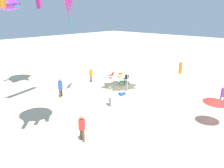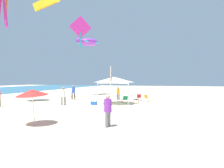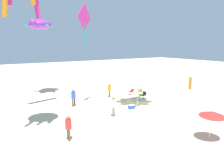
{
  "view_description": "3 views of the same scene",
  "coord_description": "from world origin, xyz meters",
  "views": [
    {
      "loc": [
        -12.96,
        19.49,
        7.84
      ],
      "look_at": [
        1.34,
        4.09,
        1.35
      ],
      "focal_mm": 37.09,
      "sensor_mm": 36.0,
      "label": 1
    },
    {
      "loc": [
        -17.07,
        -4.32,
        2.58
      ],
      "look_at": [
        2.2,
        1.4,
        2.1
      ],
      "focal_mm": 31.05,
      "sensor_mm": 36.0,
      "label": 2
    },
    {
      "loc": [
        -16.73,
        16.93,
        6.49
      ],
      "look_at": [
        3.72,
        3.52,
        2.17
      ],
      "focal_mm": 37.55,
      "sensor_mm": 36.0,
      "label": 3
    }
  ],
  "objects": [
    {
      "name": "person_far_stroller",
      "position": [
        -0.01,
        5.8,
        1.07
      ],
      "size": [
        0.43,
        0.43,
        1.82
      ],
      "rotation": [
        0.0,
        0.0,
        2.41
      ],
      "color": "slate",
      "rests_on": "ground"
    },
    {
      "name": "person_watching_sky",
      "position": [
        -7.13,
        -1.14,
        1.04
      ],
      "size": [
        0.47,
        0.42,
        1.77
      ],
      "rotation": [
        0.0,
        0.0,
        6.13
      ],
      "color": "slate",
      "rests_on": "ground"
    },
    {
      "name": "beach_umbrella",
      "position": [
        -7.89,
        3.13,
        1.84
      ],
      "size": [
        1.79,
        1.77,
        2.1
      ],
      "color": "silver",
      "rests_on": "ground"
    },
    {
      "name": "ground",
      "position": [
        0.0,
        0.0,
        -0.05
      ],
      "size": [
        120.0,
        120.0,
        0.1
      ],
      "primitive_type": "cube",
      "color": "beige"
    },
    {
      "name": "kite_diamond_magenta",
      "position": [
        4.68,
        6.16,
        8.83
      ],
      "size": [
        1.69,
        2.24,
        3.94
      ],
      "rotation": [
        0.0,
        0.0,
        2.19
      ],
      "color": "#E02D9E"
    },
    {
      "name": "folding_chair_left_of_tent",
      "position": [
        3.76,
        -0.98,
        0.47
      ],
      "size": [
        0.63,
        0.71,
        0.82
      ],
      "rotation": [
        0.0,
        0.0,
        3.32
      ],
      "color": "black",
      "rests_on": "ground"
    },
    {
      "name": "person_near_umbrella",
      "position": [
        6.72,
        1.93,
        0.98
      ],
      "size": [
        0.4,
        0.4,
        1.66
      ],
      "rotation": [
        0.0,
        0.0,
        2.53
      ],
      "color": "#33384C",
      "rests_on": "ground"
    },
    {
      "name": "banner_flag",
      "position": [
        -3.47,
        -0.19,
        2.15
      ],
      "size": [
        0.36,
        0.06,
        3.57
      ],
      "color": "silver",
      "rests_on": "ground"
    },
    {
      "name": "folding_chair_near_cooler",
      "position": [
        5.43,
        -1.87,
        0.47
      ],
      "size": [
        0.81,
        0.8,
        0.82
      ],
      "rotation": [
        0.0,
        0.0,
        0.84
      ],
      "color": "black",
      "rests_on": "ground"
    },
    {
      "name": "person_kite_handler",
      "position": [
        5.07,
        7.38,
        1.08
      ],
      "size": [
        0.44,
        0.46,
        1.84
      ],
      "rotation": [
        0.0,
        0.0,
        2.01
      ],
      "color": "brown",
      "rests_on": "ground"
    },
    {
      "name": "folding_chair_facing_ocean",
      "position": [
        3.2,
        0.24,
        0.47
      ],
      "size": [
        0.8,
        0.76,
        0.82
      ],
      "rotation": [
        0.0,
        0.0,
        2.09
      ],
      "color": "black",
      "rests_on": "ground"
    },
    {
      "name": "kite_turtle_purple",
      "position": [
        12.14,
        8.36,
        8.63
      ],
      "size": [
        4.12,
        4.13,
        1.24
      ],
      "rotation": [
        0.0,
        0.0,
        2.4
      ],
      "color": "purple"
    },
    {
      "name": "kite_parafoil_yellow",
      "position": [
        5.29,
        11.41,
        12.77
      ],
      "size": [
        0.89,
        3.81,
        2.29
      ],
      "rotation": [
        0.0,
        0.0,
        1.75
      ],
      "color": "yellow"
    },
    {
      "name": "canopy_tent",
      "position": [
        2.53,
        1.28,
        2.49
      ],
      "size": [
        3.6,
        3.65,
        2.84
      ],
      "rotation": [
        0.0,
        0.0,
        0.2
      ],
      "color": "#B7B7BC",
      "rests_on": "ground"
    },
    {
      "name": "folding_chair_right_of_tent",
      "position": [
        6.01,
        -0.84,
        0.47
      ],
      "size": [
        0.72,
        0.64,
        0.82
      ],
      "rotation": [
        0.0,
        0.0,
        1.78
      ],
      "color": "black",
      "rests_on": "ground"
    },
    {
      "name": "cooler_box",
      "position": [
        1.06,
        2.95,
        0.2
      ],
      "size": [
        0.5,
        0.67,
        0.4
      ],
      "color": "blue",
      "rests_on": "ground"
    }
  ]
}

